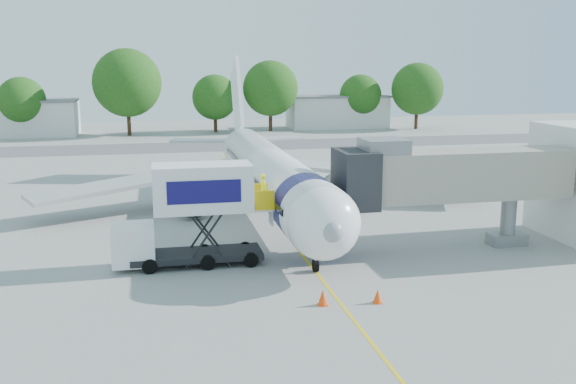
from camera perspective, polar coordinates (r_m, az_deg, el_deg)
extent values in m
plane|color=#9C9C99|center=(42.79, -0.70, -3.10)|extent=(160.00, 160.00, 0.00)
cube|color=yellow|center=(42.79, -0.70, -3.10)|extent=(0.15, 70.00, 0.01)
cube|color=#59595B|center=(83.70, -6.35, 4.06)|extent=(120.00, 10.00, 0.01)
cylinder|color=white|center=(45.03, -1.46, 1.54)|extent=(3.70, 28.00, 3.70)
sphere|color=white|center=(31.67, 3.18, -2.78)|extent=(3.70, 3.70, 3.70)
sphere|color=gray|center=(30.22, 3.95, -3.49)|extent=(1.10, 1.10, 1.10)
cone|color=white|center=(61.64, -4.36, 4.23)|extent=(3.70, 6.00, 3.70)
cube|color=white|center=(62.23, -4.54, 8.18)|extent=(0.35, 7.26, 8.29)
cube|color=#AAADAF|center=(50.82, 7.84, 1.79)|extent=(16.17, 9.32, 1.42)
cube|color=#AAADAF|center=(47.88, -12.89, 1.00)|extent=(16.17, 9.32, 1.42)
cylinder|color=#999BA0|center=(48.05, 4.68, 0.08)|extent=(2.10, 3.60, 2.10)
cylinder|color=#999BA0|center=(46.17, -8.52, -0.48)|extent=(2.10, 3.60, 2.10)
cube|color=black|center=(31.28, 3.33, -2.12)|extent=(2.60, 1.39, 0.81)
cylinder|color=#0E0B4E|center=(34.49, 1.88, -1.58)|extent=(3.73, 2.00, 3.73)
cylinder|color=silver|center=(33.68, 2.47, -5.88)|extent=(0.16, 0.16, 1.50)
cylinder|color=black|center=(33.81, 2.46, -6.57)|extent=(0.25, 0.64, 0.64)
cylinder|color=black|center=(48.92, 0.91, -0.69)|extent=(0.35, 0.90, 0.90)
cylinder|color=black|center=(48.06, -5.15, -0.96)|extent=(0.35, 0.90, 0.90)
cube|color=gray|center=(38.23, 14.75, 1.49)|extent=(13.60, 2.60, 2.80)
cube|color=black|center=(35.93, 6.01, 1.18)|extent=(2.00, 3.20, 3.20)
cube|color=slate|center=(36.17, 8.49, 4.07)|extent=(2.40, 2.40, 0.80)
cylinder|color=slate|center=(40.49, 18.98, -2.41)|extent=(0.90, 0.90, 3.00)
cube|color=slate|center=(40.77, 18.87, -3.98)|extent=(2.20, 1.20, 0.70)
cylinder|color=black|center=(40.32, 17.77, -4.08)|extent=(0.30, 0.70, 0.70)
cylinder|color=black|center=(41.23, 19.95, -3.88)|extent=(0.30, 0.70, 0.70)
cube|color=black|center=(35.20, -8.11, -5.55)|extent=(7.00, 2.30, 0.35)
cube|color=white|center=(34.94, -13.57, -4.52)|extent=(2.20, 2.20, 2.10)
cube|color=black|center=(34.82, -13.60, -3.81)|extent=(1.90, 2.10, 0.70)
cube|color=white|center=(34.33, -7.62, 0.40)|extent=(5.20, 2.40, 2.50)
cube|color=#0E0B4E|center=(33.14, -7.46, 0.00)|extent=(3.80, 0.04, 1.20)
cube|color=silver|center=(34.95, -2.41, -1.32)|extent=(1.10, 2.20, 0.10)
cube|color=#DCB20B|center=(33.82, -2.12, -0.80)|extent=(1.10, 0.06, 1.10)
cube|color=#DCB20B|center=(35.84, -2.70, -0.10)|extent=(1.10, 0.06, 1.10)
cylinder|color=black|center=(34.53, -3.32, -6.05)|extent=(0.80, 0.25, 0.80)
cylinder|color=black|center=(36.52, -3.82, -5.07)|extent=(0.80, 0.25, 0.80)
cylinder|color=black|center=(34.19, -12.19, -6.48)|extent=(0.80, 0.25, 0.80)
cylinder|color=black|center=(36.19, -12.19, -5.46)|extent=(0.80, 0.25, 0.80)
imported|color=#D4E418|center=(34.77, -2.21, 0.20)|extent=(0.58, 0.74, 1.78)
cube|color=white|center=(26.61, -0.21, -10.91)|extent=(3.62, 2.37, 1.34)
cube|color=#0E0B4E|center=(26.45, -0.21, -10.05)|extent=(2.20, 1.98, 0.33)
cylinder|color=black|center=(26.16, -3.20, -12.13)|extent=(0.70, 0.37, 0.67)
cylinder|color=black|center=(27.39, -3.05, -11.01)|extent=(0.70, 0.37, 0.67)
cylinder|color=black|center=(26.16, 2.78, -12.13)|extent=(0.70, 0.37, 0.67)
cylinder|color=black|center=(27.38, 2.64, -11.01)|extent=(0.70, 0.37, 0.67)
cone|color=#FC450D|center=(29.37, 3.12, -9.34)|extent=(0.46, 0.46, 0.74)
cube|color=#FC450D|center=(29.49, 3.11, -9.97)|extent=(0.42, 0.42, 0.04)
cone|color=#FC450D|center=(29.86, 7.97, -9.15)|extent=(0.42, 0.42, 0.67)
cube|color=#FC450D|center=(29.97, 7.95, -9.71)|extent=(0.38, 0.38, 0.04)
cube|color=silver|center=(102.90, -23.22, 6.00)|extent=(18.00, 8.00, 5.00)
cube|color=slate|center=(102.72, -23.34, 7.46)|extent=(18.40, 8.40, 0.30)
cube|color=silver|center=(107.24, 4.39, 7.08)|extent=(16.00, 7.00, 5.00)
cube|color=slate|center=(107.07, 4.41, 8.49)|extent=(16.40, 7.40, 0.30)
cylinder|color=#382314|center=(100.38, -22.44, 5.38)|extent=(0.56, 0.56, 3.05)
sphere|color=#164C14|center=(100.11, -22.61, 7.50)|extent=(6.78, 6.78, 6.78)
cylinder|color=#382314|center=(98.05, -13.96, 6.20)|extent=(0.56, 0.56, 4.48)
sphere|color=#164C14|center=(97.72, -14.12, 9.40)|extent=(9.95, 9.95, 9.95)
cylinder|color=#382314|center=(100.33, -6.47, 6.20)|extent=(0.56, 0.56, 3.13)
sphere|color=#164C14|center=(100.05, -6.52, 8.37)|extent=(6.94, 6.94, 6.94)
cylinder|color=#382314|center=(101.31, -1.57, 6.53)|extent=(0.56, 0.56, 3.87)
sphere|color=#164C14|center=(101.00, -1.58, 9.20)|extent=(8.60, 8.60, 8.60)
cylinder|color=#382314|center=(106.83, 6.42, 6.51)|extent=(0.56, 0.56, 3.08)
sphere|color=#164C14|center=(106.57, 6.46, 8.52)|extent=(6.84, 6.84, 6.84)
cylinder|color=#382314|center=(106.60, 11.33, 6.53)|extent=(0.56, 0.56, 3.74)
sphere|color=#164C14|center=(106.32, 11.42, 8.98)|extent=(8.32, 8.32, 8.32)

